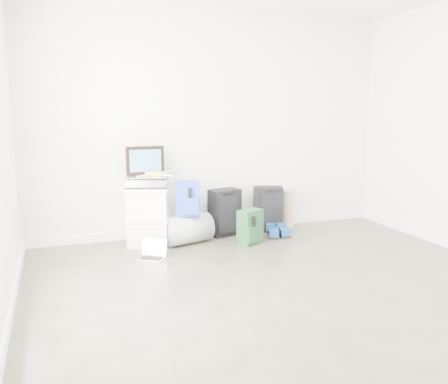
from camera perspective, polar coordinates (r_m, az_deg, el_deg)
name	(u,v)px	position (r m, az deg, el deg)	size (l,w,h in m)	color
ground	(315,309)	(3.90, 10.95, -13.69)	(5.00, 5.00, 0.00)	#352F26
room_envelope	(323,85)	(3.58, 11.78, 12.46)	(4.52, 5.02, 2.71)	silver
boxes_stack	(148,216)	(5.46, -9.07, -2.86)	(0.57, 0.51, 0.67)	white
briefcase	(147,182)	(5.38, -9.20, 1.24)	(0.44, 0.32, 0.13)	#B2B2B7
painting	(145,161)	(5.45, -9.46, 3.75)	(0.43, 0.04, 0.33)	black
drone	(155,174)	(5.37, -8.34, 2.19)	(0.45, 0.45, 0.05)	gold
duffel_bag	(187,229)	(5.50, -4.44, -4.48)	(0.34, 0.34, 0.54)	gray
blue_backpack	(188,199)	(5.39, -4.41, -0.89)	(0.31, 0.25, 0.39)	blue
large_suitcase	(225,212)	(5.80, 0.10, -2.46)	(0.41, 0.31, 0.57)	black
green_backpack	(250,227)	(5.48, 3.20, -4.27)	(0.33, 0.30, 0.40)	#153B21
carry_on	(268,209)	(6.01, 5.34, -2.06)	(0.41, 0.33, 0.57)	black
shoes	(279,232)	(5.85, 6.59, -4.80)	(0.34, 0.32, 0.10)	black
rolled_rug	(288,208)	(6.27, 7.70, -1.98)	(0.16, 0.16, 0.48)	tan
laptop	(152,254)	(5.05, -8.60, -7.38)	(0.34, 0.31, 0.19)	silver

